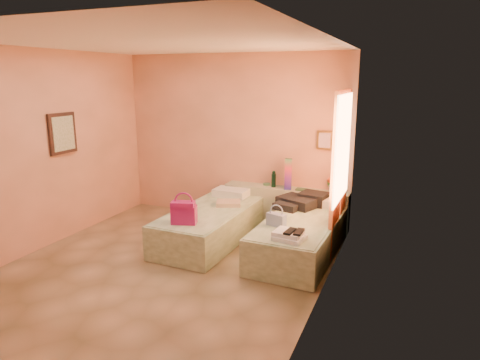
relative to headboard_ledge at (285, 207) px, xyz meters
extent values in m
plane|color=tan|center=(-0.98, -2.10, -0.33)|extent=(4.50, 4.50, 0.00)
cube|color=#F0A380|center=(-0.98, 0.15, 1.07)|extent=(4.00, 0.02, 2.80)
cube|color=#F0A380|center=(-2.98, -2.10, 1.07)|extent=(0.02, 4.50, 2.80)
cube|color=#F0A380|center=(1.02, -2.10, 1.07)|extent=(0.02, 4.50, 2.80)
cube|color=white|center=(-0.98, -2.10, 2.47)|extent=(4.00, 4.50, 0.02)
cube|color=beige|center=(1.00, -0.85, 1.18)|extent=(0.02, 1.10, 1.40)
cube|color=orange|center=(0.96, -1.00, 0.82)|extent=(0.05, 0.55, 2.20)
cube|color=orange|center=(0.96, -0.40, 0.82)|extent=(0.05, 0.45, 2.20)
cube|color=#321D16|center=(-2.95, -1.70, 1.28)|extent=(0.04, 0.50, 0.60)
cube|color=gold|center=(0.57, 0.12, 1.12)|extent=(0.25, 0.04, 0.30)
cube|color=#99A083|center=(0.00, 0.00, 0.00)|extent=(2.05, 0.30, 0.65)
cube|color=beige|center=(-0.84, -1.09, -0.08)|extent=(0.97, 2.03, 0.50)
cube|color=beige|center=(0.52, -1.05, -0.08)|extent=(0.97, 2.03, 0.50)
cylinder|color=#133421|center=(-0.21, -0.01, 0.45)|extent=(0.09, 0.09, 0.26)
cube|color=#B11565|center=(0.05, -0.06, 0.57)|extent=(0.13, 0.13, 0.50)
cylinder|color=#4C8C5D|center=(-0.35, 0.06, 0.34)|extent=(0.16, 0.16, 0.03)
cube|color=#26472F|center=(0.28, -0.05, 0.34)|extent=(0.18, 0.14, 0.03)
cube|color=silver|center=(0.74, 0.06, 0.46)|extent=(0.26, 0.26, 0.28)
cube|color=#B11565|center=(-0.89, -1.77, 0.33)|extent=(0.37, 0.27, 0.31)
cube|color=tan|center=(-0.68, -0.78, 0.21)|extent=(0.45, 0.41, 0.06)
cube|color=black|center=(0.37, -0.44, 0.27)|extent=(0.77, 0.77, 0.18)
cube|color=#3D5593|center=(0.28, -1.39, 0.26)|extent=(0.28, 0.17, 0.16)
cube|color=white|center=(0.58, -1.81, 0.23)|extent=(0.39, 0.35, 0.10)
cube|color=black|center=(0.64, -1.82, 0.29)|extent=(0.20, 0.25, 0.02)
camera|label=1|loc=(1.87, -6.51, 2.08)|focal=32.00mm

